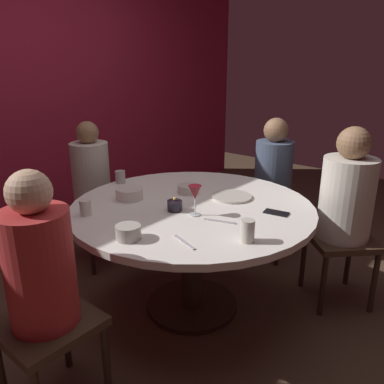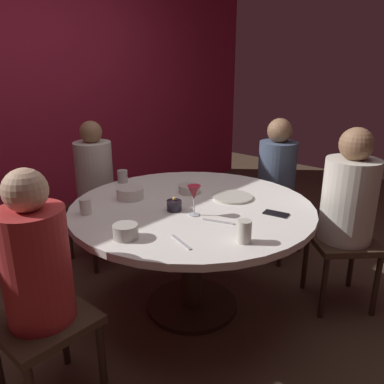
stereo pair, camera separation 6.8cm
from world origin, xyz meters
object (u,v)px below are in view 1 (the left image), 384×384
object	(u,v)px
seated_diner_left	(40,272)
bowl_small_white	(128,232)
cup_by_left_diner	(248,231)
dining_table	(192,224)
seated_diner_right	(273,172)
cup_near_candle	(86,208)
seated_diner_back	(91,178)
cup_by_right_diner	(120,177)
bowl_serving_large	(129,194)
dinner_plate	(232,197)
seated_diner_front_right	(346,198)
candle_holder	(175,206)
bowl_salad_center	(188,189)
cell_phone	(276,213)
wine_glass	(195,194)

from	to	relation	value
seated_diner_left	bowl_small_white	size ratio (longest dim) A/B	9.29
cup_by_left_diner	dining_table	bearing A→B (deg)	67.07
seated_diner_right	cup_near_candle	size ratio (longest dim) A/B	12.79
seated_diner_left	seated_diner_right	bearing A→B (deg)	0.00
seated_diner_back	bowl_small_white	bearing A→B (deg)	-27.91
seated_diner_back	bowl_small_white	distance (m)	1.23
cup_by_right_diner	bowl_serving_large	bearing A→B (deg)	-121.30
seated_diner_left	dinner_plate	size ratio (longest dim) A/B	4.53
seated_diner_back	cup_by_right_diner	xyz separation A→B (m)	(0.01, -0.33, 0.07)
dining_table	seated_diner_left	size ratio (longest dim) A/B	1.28
dining_table	bowl_serving_large	bearing A→B (deg)	115.28
seated_diner_right	seated_diner_front_right	size ratio (longest dim) A/B	0.96
seated_diner_right	candle_holder	xyz separation A→B (m)	(-1.18, 0.01, 0.05)
bowl_serving_large	dinner_plate	bearing A→B (deg)	-48.53
bowl_salad_center	cell_phone	bearing A→B (deg)	-86.48
bowl_serving_large	cup_by_left_diner	size ratio (longest dim) A/B	1.53
candle_holder	seated_diner_back	bearing A→B (deg)	81.81
seated_diner_front_right	seated_diner_left	bearing A→B (deg)	22.73
seated_diner_back	bowl_small_white	xyz separation A→B (m)	(-0.57, -1.09, 0.06)
seated_diner_back	candle_holder	distance (m)	1.02
bowl_serving_large	bowl_salad_center	xyz separation A→B (m)	(0.33, -0.21, -0.01)
seated_diner_back	candle_holder	world-z (taller)	seated_diner_back
dinner_plate	bowl_salad_center	bearing A→B (deg)	109.90
dinner_plate	cup_by_left_diner	bearing A→B (deg)	-139.40
seated_diner_left	bowl_serving_large	bearing A→B (deg)	24.09
dining_table	seated_diner_front_right	bearing A→B (deg)	-45.00
seated_diner_left	candle_holder	world-z (taller)	seated_diner_left
dining_table	bowl_small_white	world-z (taller)	bowl_small_white
bowl_serving_large	wine_glass	bearing A→B (deg)	-83.98
seated_diner_left	bowl_small_white	distance (m)	0.44
dining_table	seated_diner_back	size ratio (longest dim) A/B	1.30
cup_near_candle	candle_holder	bearing A→B (deg)	-42.72
cell_phone	candle_holder	bearing A→B (deg)	-64.16
seated_diner_left	bowl_salad_center	world-z (taller)	seated_diner_left
wine_glass	bowl_serving_large	world-z (taller)	wine_glass
wine_glass	cell_phone	distance (m)	0.49
bowl_serving_large	cup_by_right_diner	distance (m)	0.36
cell_phone	cup_by_right_diner	distance (m)	1.17
cell_phone	bowl_serving_large	world-z (taller)	bowl_serving_large
seated_diner_front_right	cell_phone	bearing A→B (deg)	20.52
cup_by_left_diner	cup_by_right_diner	xyz separation A→B (m)	(0.24, 1.22, -0.01)
dining_table	dinner_plate	size ratio (longest dim) A/B	5.79
cup_by_right_diner	cell_phone	bearing A→B (deg)	-81.00
seated_diner_left	candle_holder	bearing A→B (deg)	0.77
cell_phone	cup_by_left_diner	bearing A→B (deg)	-0.64
dinner_plate	seated_diner_front_right	bearing A→B (deg)	-52.77
bowl_small_white	cup_by_right_diner	distance (m)	0.95
seated_diner_front_right	bowl_salad_center	distance (m)	1.02
wine_glass	cup_near_candle	distance (m)	0.63
bowl_salad_center	seated_diner_left	bearing A→B (deg)	-172.11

